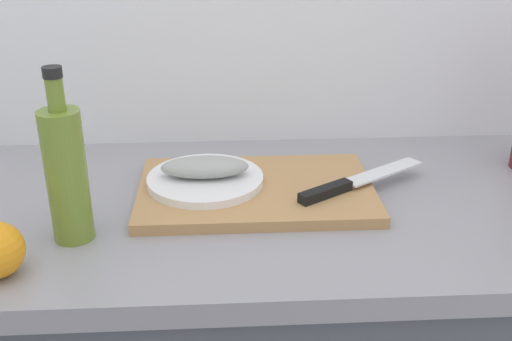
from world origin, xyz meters
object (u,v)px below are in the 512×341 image
(white_plate, at_px, (205,180))
(chef_knife, at_px, (348,184))
(olive_oil_bottle, at_px, (66,173))
(cutting_board, at_px, (256,190))
(fish_fillet, at_px, (205,167))

(white_plate, xyz_separation_m, chef_knife, (0.26, -0.04, 0.00))
(white_plate, height_order, olive_oil_bottle, olive_oil_bottle)
(chef_knife, distance_m, olive_oil_bottle, 0.48)
(olive_oil_bottle, bearing_deg, cutting_board, 24.02)
(chef_knife, bearing_deg, fish_fillet, 139.27)
(chef_knife, bearing_deg, cutting_board, 139.62)
(fish_fillet, relative_size, chef_knife, 0.61)
(fish_fillet, distance_m, olive_oil_bottle, 0.26)
(white_plate, height_order, chef_knife, chef_knife)
(fish_fillet, bearing_deg, cutting_board, -8.74)
(cutting_board, xyz_separation_m, chef_knife, (0.16, -0.02, 0.02))
(fish_fillet, height_order, chef_knife, fish_fillet)
(cutting_board, relative_size, chef_knife, 1.64)
(white_plate, distance_m, chef_knife, 0.26)
(white_plate, relative_size, fish_fillet, 1.33)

